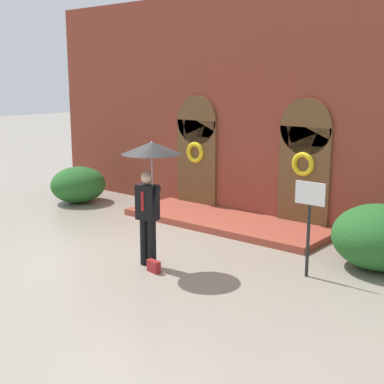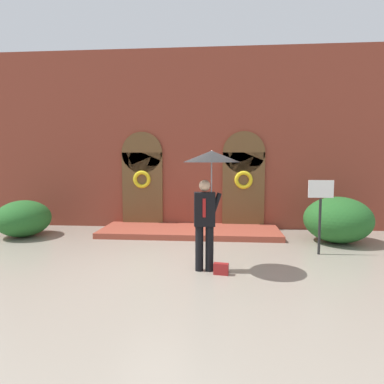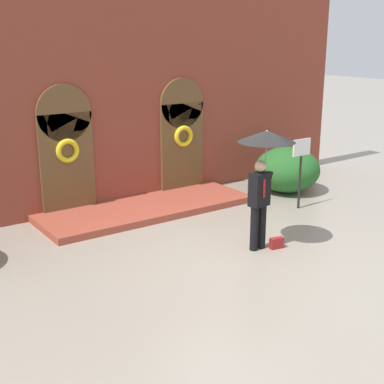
{
  "view_description": "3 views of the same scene",
  "coord_description": "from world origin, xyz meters",
  "px_view_note": "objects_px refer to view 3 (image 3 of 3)",
  "views": [
    {
      "loc": [
        7.36,
        -7.13,
        3.45
      ],
      "look_at": [
        0.52,
        1.14,
        1.19
      ],
      "focal_mm": 50.0,
      "sensor_mm": 36.0,
      "label": 1
    },
    {
      "loc": [
        0.91,
        -6.81,
        2.21
      ],
      "look_at": [
        0.19,
        1.63,
        1.38
      ],
      "focal_mm": 32.0,
      "sensor_mm": 36.0,
      "label": 2
    },
    {
      "loc": [
        -6.15,
        -7.56,
        4.06
      ],
      "look_at": [
        -0.03,
        1.14,
        0.95
      ],
      "focal_mm": 50.0,
      "sensor_mm": 36.0,
      "label": 3
    }
  ],
  "objects_px": {
    "person_with_umbrella": "(265,154)",
    "handbag": "(277,243)",
    "shrub_right": "(287,170)",
    "sign_post": "(301,162)"
  },
  "relations": [
    {
      "from": "person_with_umbrella",
      "to": "handbag",
      "type": "relative_size",
      "value": 8.44
    },
    {
      "from": "person_with_umbrella",
      "to": "shrub_right",
      "type": "distance_m",
      "value": 4.42
    },
    {
      "from": "handbag",
      "to": "sign_post",
      "type": "bearing_deg",
      "value": 45.04
    },
    {
      "from": "handbag",
      "to": "sign_post",
      "type": "distance_m",
      "value": 2.95
    },
    {
      "from": "handbag",
      "to": "shrub_right",
      "type": "xyz_separation_m",
      "value": [
        3.07,
        2.83,
        0.49
      ]
    },
    {
      "from": "handbag",
      "to": "sign_post",
      "type": "height_order",
      "value": "sign_post"
    },
    {
      "from": "sign_post",
      "to": "shrub_right",
      "type": "distance_m",
      "value": 1.59
    },
    {
      "from": "sign_post",
      "to": "handbag",
      "type": "bearing_deg",
      "value": -144.82
    },
    {
      "from": "person_with_umbrella",
      "to": "shrub_right",
      "type": "relative_size",
      "value": 1.35
    },
    {
      "from": "person_with_umbrella",
      "to": "sign_post",
      "type": "xyz_separation_m",
      "value": [
        2.49,
        1.39,
        -0.75
      ]
    }
  ]
}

